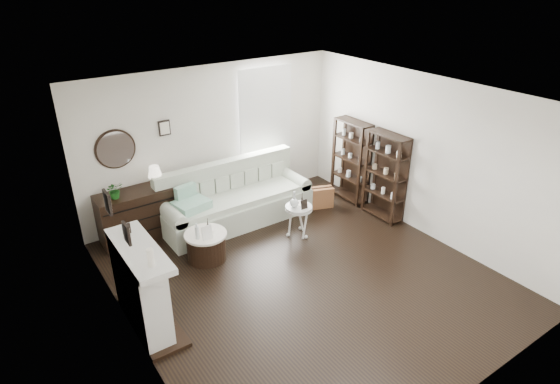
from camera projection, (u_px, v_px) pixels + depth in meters
room at (248, 120)px, 8.74m from camera, size 5.50×5.50×5.50m
fireplace at (142, 290)px, 5.87m from camera, size 0.50×1.40×1.84m
shelf_unit_far at (351, 161)px, 9.05m from camera, size 0.30×0.80×1.60m
shelf_unit_near at (385, 176)px, 8.38m from camera, size 0.30×0.80×1.60m
sofa at (235, 202)px, 8.46m from camera, size 2.73×0.94×1.06m
quilt at (191, 205)px, 7.79m from camera, size 0.62×0.54×0.14m
suitcase at (317, 198)px, 8.95m from camera, size 0.63×0.40×0.40m
dresser at (138, 215)px, 7.88m from camera, size 1.28×0.55×0.86m
table_lamp at (155, 176)px, 7.80m from camera, size 0.25×0.25×0.37m
potted_plant at (115, 190)px, 7.43m from camera, size 0.26×0.23×0.28m
drum_table at (206, 246)px, 7.36m from camera, size 0.67×0.67×0.46m
pedestal_table at (299, 209)px, 7.89m from camera, size 0.46×0.46×0.56m
eiffel_drum at (208, 225)px, 7.29m from camera, size 0.12×0.12×0.20m
bottle_drum at (197, 231)px, 7.06m from camera, size 0.06×0.06×0.27m
card_frame_drum at (207, 233)px, 7.07m from camera, size 0.17×0.06×0.22m
eiffel_ped at (302, 199)px, 7.90m from camera, size 0.13×0.13×0.19m
flask_ped at (294, 199)px, 7.78m from camera, size 0.15×0.15×0.29m
card_frame_ped at (304, 204)px, 7.75m from camera, size 0.12×0.06×0.16m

